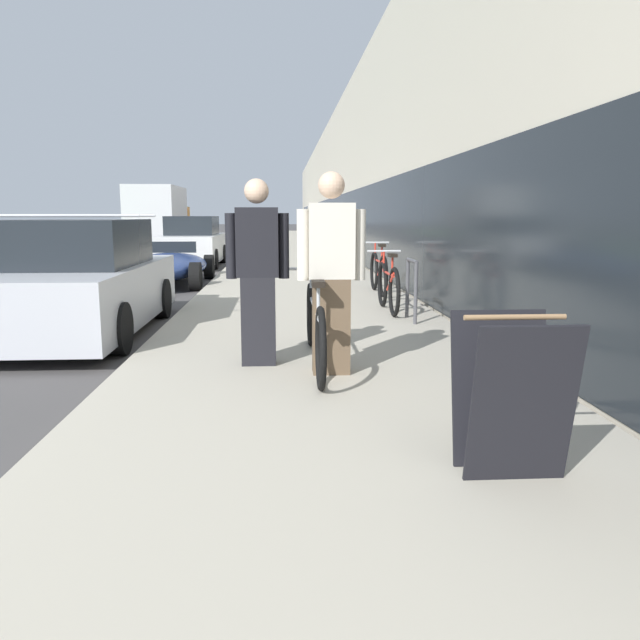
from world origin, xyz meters
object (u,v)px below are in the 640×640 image
(cruiser_bike_middle, at_px, (379,272))
(moving_truck, at_px, (159,216))
(tandem_bicycle, at_px, (315,326))
(person_bystander, at_px, (258,273))
(cruiser_bike_nearest, at_px, (388,286))
(parked_sedan_curbside, at_px, (80,283))
(vintage_roadster_curbside, at_px, (166,267))
(parked_sedan_far, at_px, (193,243))
(person_rider, at_px, (331,274))
(bike_rack_hoop, at_px, (412,283))
(sandwich_board_sign, at_px, (511,394))

(cruiser_bike_middle, height_order, moving_truck, moving_truck)
(tandem_bicycle, relative_size, person_bystander, 1.40)
(cruiser_bike_nearest, xyz_separation_m, parked_sedan_curbside, (-4.23, -0.87, 0.18))
(person_bystander, bearing_deg, vintage_roadster_curbside, 105.86)
(parked_sedan_far, bearing_deg, person_rider, -77.33)
(cruiser_bike_nearest, height_order, parked_sedan_curbside, parked_sedan_curbside)
(vintage_roadster_curbside, relative_size, moving_truck, 0.67)
(person_rider, distance_m, cruiser_bike_nearest, 3.84)
(tandem_bicycle, relative_size, cruiser_bike_nearest, 1.43)
(tandem_bicycle, height_order, bike_rack_hoop, tandem_bicycle)
(parked_sedan_curbside, height_order, vintage_roadster_curbside, parked_sedan_curbside)
(moving_truck, bearing_deg, bike_rack_hoop, -71.91)
(tandem_bicycle, distance_m, sandwich_board_sign, 2.78)
(bike_rack_hoop, xyz_separation_m, cruiser_bike_nearest, (-0.17, 0.85, -0.14))
(bike_rack_hoop, height_order, sandwich_board_sign, sandwich_board_sign)
(person_bystander, height_order, cruiser_bike_nearest, person_bystander)
(person_rider, height_order, sandwich_board_sign, person_rider)
(person_bystander, bearing_deg, cruiser_bike_middle, 69.65)
(sandwich_board_sign, height_order, moving_truck, moving_truck)
(person_bystander, height_order, sandwich_board_sign, person_bystander)
(cruiser_bike_middle, bearing_deg, bike_rack_hoop, -90.46)
(person_rider, height_order, cruiser_bike_nearest, person_rider)
(person_rider, xyz_separation_m, parked_sedan_far, (-3.16, 14.07, -0.34))
(tandem_bicycle, bearing_deg, parked_sedan_far, 102.43)
(person_rider, height_order, vintage_roadster_curbside, person_rider)
(cruiser_bike_middle, relative_size, moving_truck, 0.28)
(sandwich_board_sign, height_order, parked_sedan_far, parked_sedan_far)
(bike_rack_hoop, xyz_separation_m, moving_truck, (-8.00, 24.48, 0.86))
(vintage_roadster_curbside, xyz_separation_m, moving_truck, (-3.63, 18.49, 1.10))
(person_bystander, xyz_separation_m, parked_sedan_curbside, (-2.42, 2.37, -0.33))
(person_bystander, distance_m, parked_sedan_far, 13.91)
(cruiser_bike_nearest, distance_m, parked_sedan_curbside, 4.33)
(person_rider, xyz_separation_m, cruiser_bike_nearest, (1.15, 3.63, -0.53))
(person_rider, relative_size, vintage_roadster_curbside, 0.42)
(sandwich_board_sign, distance_m, vintage_roadster_curbside, 11.73)
(person_rider, relative_size, cruiser_bike_nearest, 1.04)
(moving_truck, bearing_deg, vintage_roadster_curbside, -78.90)
(tandem_bicycle, height_order, moving_truck, moving_truck)
(vintage_roadster_curbside, bearing_deg, person_bystander, -74.14)
(person_rider, xyz_separation_m, bike_rack_hoop, (1.32, 2.78, -0.39))
(tandem_bicycle, relative_size, vintage_roadster_curbside, 0.57)
(cruiser_bike_nearest, bearing_deg, bike_rack_hoop, -78.43)
(parked_sedan_curbside, bearing_deg, person_bystander, -44.48)
(person_rider, distance_m, bike_rack_hoop, 3.10)
(tandem_bicycle, xyz_separation_m, bike_rack_hoop, (1.45, 2.47, 0.14))
(person_rider, height_order, cruiser_bike_middle, person_rider)
(person_rider, bearing_deg, parked_sedan_far, 102.67)
(person_bystander, relative_size, parked_sedan_curbside, 0.41)
(person_bystander, height_order, moving_truck, moving_truck)
(bike_rack_hoop, xyz_separation_m, cruiser_bike_middle, (0.02, 3.04, -0.12))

